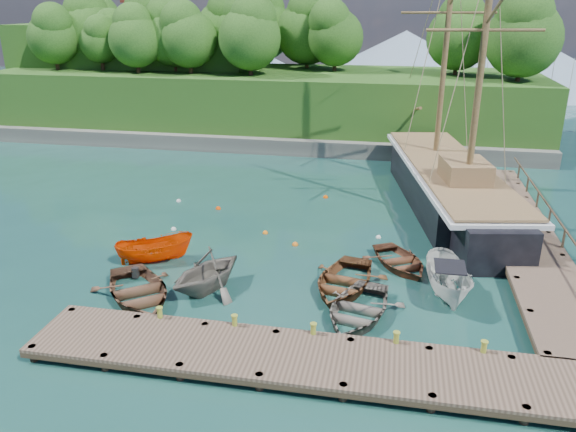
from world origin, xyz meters
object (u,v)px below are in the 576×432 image
rowboat_2 (343,288)px  motorboat_orange (156,261)px  rowboat_1 (208,289)px  schooner (448,188)px  rowboat_0 (139,299)px  rowboat_3 (357,317)px  cabin_boat_white (447,296)px  rowboat_4 (399,266)px

rowboat_2 → motorboat_orange: (-9.41, 1.05, 0.00)m
rowboat_1 → schooner: 17.86m
rowboat_0 → rowboat_1: 2.99m
rowboat_1 → rowboat_3: rowboat_1 is taller
rowboat_1 → rowboat_2: bearing=37.9°
cabin_boat_white → schooner: schooner is taller
cabin_boat_white → schooner: 12.46m
schooner → rowboat_2: bearing=-123.1°
rowboat_0 → rowboat_2: 8.97m
rowboat_2 → motorboat_orange: 9.46m
rowboat_0 → rowboat_4: 12.31m
rowboat_2 → motorboat_orange: size_ratio=1.27×
rowboat_2 → motorboat_orange: bearing=-175.5°
rowboat_3 → motorboat_orange: 10.76m
rowboat_2 → cabin_boat_white: (4.54, 0.19, 0.00)m
motorboat_orange → rowboat_4: bearing=-108.9°
schooner → rowboat_3: bearing=-117.0°
rowboat_3 → schooner: bearing=85.9°
motorboat_orange → schooner: 18.72m
rowboat_3 → cabin_boat_white: 4.51m
cabin_boat_white → schooner: bearing=79.1°
rowboat_0 → schooner: size_ratio=0.19×
rowboat_1 → schooner: bearing=76.8°
rowboat_2 → cabin_boat_white: cabin_boat_white is taller
rowboat_2 → schooner: (5.31, 12.58, 1.08)m
schooner → rowboat_1: bearing=-139.3°
rowboat_4 → motorboat_orange: 12.00m
rowboat_0 → rowboat_4: rowboat_0 is taller
rowboat_4 → schooner: schooner is taller
rowboat_1 → rowboat_2: size_ratio=0.83×
motorboat_orange → cabin_boat_white: cabin_boat_white is taller
rowboat_1 → rowboat_4: rowboat_1 is taller
rowboat_4 → motorboat_orange: bearing=159.8°
rowboat_2 → cabin_boat_white: 4.55m
rowboat_4 → cabin_boat_white: cabin_boat_white is taller
rowboat_0 → rowboat_1: size_ratio=1.26×
rowboat_3 → rowboat_4: size_ratio=1.18×
rowboat_0 → cabin_boat_white: (13.10, 2.89, 0.00)m
rowboat_0 → cabin_boat_white: cabin_boat_white is taller
rowboat_1 → schooner: (11.24, 13.84, 1.08)m
rowboat_2 → schooner: size_ratio=0.18×
rowboat_4 → schooner: (2.83, 9.81, 1.08)m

